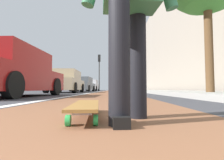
% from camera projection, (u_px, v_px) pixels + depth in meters
% --- Properties ---
extents(ground_plane, '(80.00, 80.00, 0.00)m').
position_uv_depth(ground_plane, '(112.00, 93.00, 10.42)').
color(ground_plane, '#38383D').
extents(bike_lane_paint, '(56.00, 2.18, 0.00)m').
position_uv_depth(bike_lane_paint, '(114.00, 91.00, 24.40)').
color(bike_lane_paint, brown).
rests_on(bike_lane_paint, ground).
extents(lane_stripe_white, '(52.00, 0.16, 0.01)m').
position_uv_depth(lane_stripe_white, '(103.00, 91.00, 20.43)').
color(lane_stripe_white, silver).
rests_on(lane_stripe_white, ground).
extents(sidewalk_curb, '(52.00, 3.20, 0.14)m').
position_uv_depth(sidewalk_curb, '(146.00, 91.00, 18.34)').
color(sidewalk_curb, '#9E9B93').
rests_on(sidewalk_curb, ground).
extents(building_facade, '(40.00, 1.20, 11.59)m').
position_uv_depth(building_facade, '(160.00, 48.00, 22.60)').
color(building_facade, gray).
rests_on(building_facade, ground).
extents(skateboard, '(0.86, 0.28, 0.11)m').
position_uv_depth(skateboard, '(86.00, 106.00, 1.35)').
color(skateboard, green).
rests_on(skateboard, ground).
extents(parked_car_near, '(4.27, 2.08, 1.48)m').
position_uv_depth(parked_car_near, '(11.00, 73.00, 5.22)').
color(parked_car_near, maroon).
rests_on(parked_car_near, ground).
extents(parked_car_mid, '(4.47, 2.02, 1.48)m').
position_uv_depth(parked_car_mid, '(66.00, 82.00, 11.37)').
color(parked_car_mid, tan).
rests_on(parked_car_mid, ground).
extents(parked_car_far, '(4.23, 2.14, 1.47)m').
position_uv_depth(parked_car_far, '(83.00, 85.00, 17.66)').
color(parked_car_far, '#4C5156').
rests_on(parked_car_far, ground).
extents(parked_car_end, '(4.30, 2.11, 1.50)m').
position_uv_depth(parked_car_end, '(91.00, 86.00, 23.59)').
color(parked_car_end, '#B7B7BC').
rests_on(parked_car_end, ground).
extents(traffic_light, '(0.33, 0.28, 4.25)m').
position_uv_depth(traffic_light, '(99.00, 66.00, 19.65)').
color(traffic_light, '#2D2D2D').
rests_on(traffic_light, ground).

